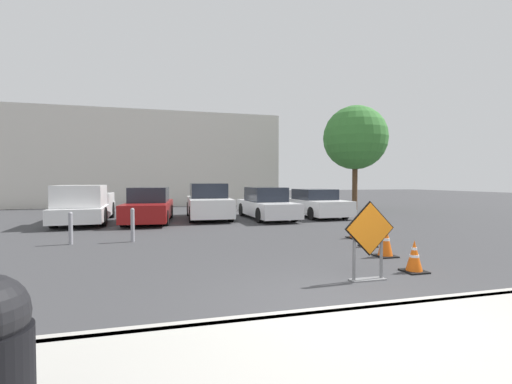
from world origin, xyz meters
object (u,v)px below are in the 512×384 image
(bollard_nearest, at_px, (133,224))
(parked_car_second, at_px, (208,202))
(traffic_cone_third, at_px, (368,236))
(traffic_cone_nearest, at_px, (414,257))
(parked_car_nearest, at_px, (149,206))
(parked_car_fourth, at_px, (315,204))
(road_closed_sign, at_px, (369,237))
(parked_car_third, at_px, (266,204))
(traffic_cone_second, at_px, (385,240))
(traffic_cone_fourth, at_px, (355,227))
(bollard_second, at_px, (71,227))
(pickup_truck, at_px, (84,206))

(bollard_nearest, bearing_deg, parked_car_second, 63.18)
(traffic_cone_third, bearing_deg, traffic_cone_nearest, -103.21)
(parked_car_nearest, relative_size, parked_car_fourth, 1.10)
(parked_car_nearest, xyz_separation_m, bollard_nearest, (-0.22, -4.98, -0.16))
(road_closed_sign, height_order, parked_car_third, parked_car_third)
(traffic_cone_second, xyz_separation_m, traffic_cone_fourth, (0.69, 2.49, -0.05))
(parked_car_nearest, xyz_separation_m, bollard_second, (-1.86, -4.98, -0.20))
(traffic_cone_nearest, height_order, parked_car_second, parked_car_second)
(traffic_cone_second, distance_m, bollard_nearest, 6.92)
(parked_car_third, relative_size, parked_car_fourth, 1.09)
(parked_car_fourth, bearing_deg, road_closed_sign, 67.15)
(parked_car_nearest, bearing_deg, parked_car_fourth, -174.32)
(bollard_nearest, bearing_deg, parked_car_nearest, 87.47)
(pickup_truck, distance_m, parked_car_fourth, 10.51)
(traffic_cone_third, relative_size, bollard_nearest, 0.60)
(traffic_cone_nearest, relative_size, pickup_truck, 0.11)
(traffic_cone_third, distance_m, pickup_truck, 11.47)
(traffic_cone_nearest, distance_m, parked_car_third, 9.80)
(traffic_cone_second, bearing_deg, bollard_second, 154.97)
(traffic_cone_fourth, relative_size, parked_car_nearest, 0.15)
(parked_car_fourth, distance_m, bollard_second, 11.06)
(traffic_cone_second, height_order, traffic_cone_third, traffic_cone_second)
(traffic_cone_third, xyz_separation_m, pickup_truck, (-8.63, 7.53, 0.44))
(traffic_cone_fourth, xyz_separation_m, parked_car_second, (-3.78, 6.69, 0.42))
(traffic_cone_nearest, xyz_separation_m, parked_car_fourth, (2.46, 10.09, 0.34))
(parked_car_fourth, xyz_separation_m, bollard_nearest, (-8.11, -5.21, -0.11))
(parked_car_fourth, height_order, bollard_nearest, parked_car_fourth)
(road_closed_sign, relative_size, traffic_cone_third, 2.41)
(traffic_cone_nearest, relative_size, bollard_nearest, 0.63)
(traffic_cone_third, relative_size, parked_car_third, 0.12)
(traffic_cone_nearest, bearing_deg, traffic_cone_fourth, 75.57)
(traffic_cone_second, xyz_separation_m, parked_car_nearest, (-5.73, 8.52, 0.29))
(traffic_cone_third, distance_m, parked_car_third, 7.33)
(parked_car_fourth, bearing_deg, traffic_cone_nearest, 72.81)
(parked_car_fourth, bearing_deg, bollard_second, 24.64)
(traffic_cone_second, relative_size, parked_car_third, 0.17)
(traffic_cone_second, relative_size, parked_car_fourth, 0.19)
(traffic_cone_nearest, bearing_deg, parked_car_second, 104.91)
(road_closed_sign, height_order, traffic_cone_third, road_closed_sign)
(traffic_cone_second, height_order, pickup_truck, pickup_truck)
(traffic_cone_third, relative_size, bollard_second, 0.64)
(traffic_cone_fourth, xyz_separation_m, parked_car_nearest, (-6.42, 6.03, 0.34))
(parked_car_second, relative_size, parked_car_fourth, 1.06)
(parked_car_nearest, bearing_deg, traffic_cone_third, 133.32)
(traffic_cone_nearest, height_order, traffic_cone_fourth, traffic_cone_fourth)
(parked_car_second, bearing_deg, road_closed_sign, 99.80)
(road_closed_sign, relative_size, traffic_cone_fourth, 2.02)
(bollard_nearest, height_order, bollard_second, bollard_nearest)
(traffic_cone_second, distance_m, parked_car_third, 8.47)
(parked_car_second, relative_size, parked_car_third, 0.98)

